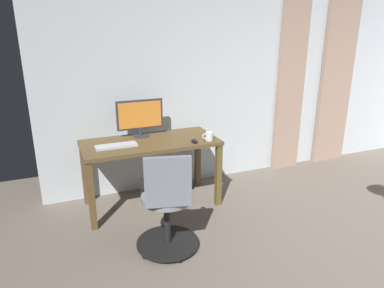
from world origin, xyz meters
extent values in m
cube|color=silver|center=(0.00, -2.74, 1.31)|extent=(5.32, 0.10, 2.62)
cube|color=tan|center=(-1.29, -2.63, 1.13)|extent=(0.52, 0.06, 2.25)
cube|color=tan|center=(-0.51, -2.63, 1.13)|extent=(0.40, 0.06, 2.25)
cube|color=brown|center=(1.52, -2.26, 0.72)|extent=(1.42, 0.65, 0.04)
cube|color=brown|center=(0.85, -1.98, 0.35)|extent=(0.06, 0.06, 0.70)
cube|color=brown|center=(2.19, -1.98, 0.35)|extent=(0.06, 0.06, 0.70)
cube|color=brown|center=(0.85, -2.55, 0.35)|extent=(0.06, 0.06, 0.70)
cube|color=brown|center=(2.19, -2.55, 0.35)|extent=(0.06, 0.06, 0.70)
cylinder|color=black|center=(1.62, -1.43, 0.04)|extent=(0.56, 0.56, 0.02)
sphere|color=black|center=(1.37, -1.36, 0.03)|extent=(0.05, 0.05, 0.05)
sphere|color=black|center=(1.48, -1.64, 0.03)|extent=(0.05, 0.05, 0.05)
sphere|color=black|center=(1.79, -1.62, 0.03)|extent=(0.05, 0.05, 0.05)
sphere|color=black|center=(1.86, -1.33, 0.03)|extent=(0.05, 0.05, 0.05)
sphere|color=black|center=(1.60, -1.17, 0.03)|extent=(0.05, 0.05, 0.05)
cylinder|color=black|center=(1.62, -1.43, 0.25)|extent=(0.06, 0.06, 0.43)
cylinder|color=gray|center=(1.62, -1.43, 0.49)|extent=(0.53, 0.53, 0.05)
cube|color=gray|center=(1.67, -1.23, 0.72)|extent=(0.37, 0.14, 0.42)
cube|color=black|center=(1.81, -1.47, 0.63)|extent=(0.10, 0.24, 0.03)
cube|color=black|center=(1.43, -1.38, 0.63)|extent=(0.10, 0.24, 0.03)
cylinder|color=#333338|center=(1.57, -2.47, 0.75)|extent=(0.18, 0.18, 0.01)
cylinder|color=#333338|center=(1.57, -2.47, 0.79)|extent=(0.04, 0.04, 0.07)
cube|color=#333338|center=(1.57, -2.48, 0.98)|extent=(0.51, 0.03, 0.32)
cube|color=orange|center=(1.57, -2.46, 0.98)|extent=(0.47, 0.01, 0.28)
cube|color=#B7BCC1|center=(1.89, -2.20, 0.75)|extent=(0.41, 0.13, 0.02)
ellipsoid|color=black|center=(1.11, -2.03, 0.76)|extent=(0.06, 0.10, 0.04)
cylinder|color=white|center=(0.93, -2.04, 0.79)|extent=(0.08, 0.08, 0.09)
torus|color=white|center=(0.98, -2.04, 0.79)|extent=(0.06, 0.01, 0.06)
camera|label=1|loc=(2.46, 1.19, 1.88)|focal=33.10mm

